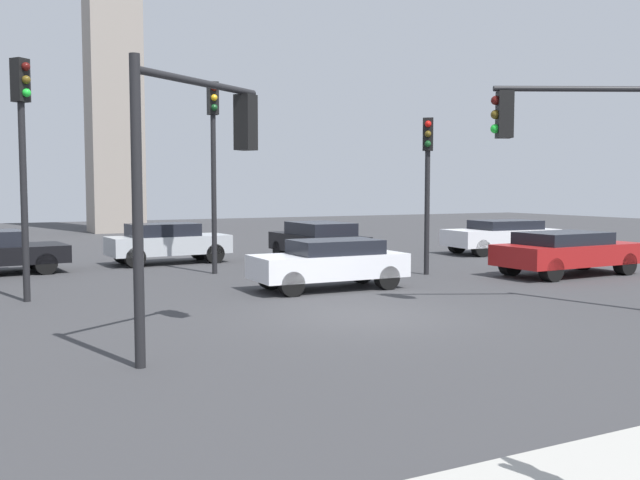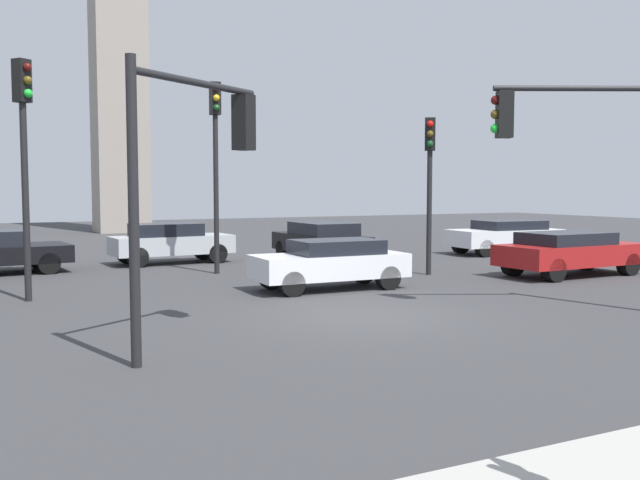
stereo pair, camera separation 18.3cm
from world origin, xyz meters
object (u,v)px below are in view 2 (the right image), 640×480
object	(u,v)px
traffic_light_2	(24,135)
traffic_light_4	(197,150)
car_2	(506,235)
car_4	(321,240)
car_6	(171,242)
car_1	(331,263)
traffic_light_3	(216,143)
traffic_light_0	(580,145)
traffic_light_1	(430,165)
car_0	(570,252)

from	to	relation	value
traffic_light_2	traffic_light_4	world-z (taller)	traffic_light_2
car_2	car_4	xyz separation A→B (m)	(-8.10, 0.72, 0.03)
car_6	traffic_light_4	bearing A→B (deg)	-106.15
traffic_light_2	car_1	bearing A→B (deg)	42.75
traffic_light_3	traffic_light_0	bearing A→B (deg)	31.94
traffic_light_1	car_1	xyz separation A→B (m)	(-4.16, -1.40, -2.67)
traffic_light_0	traffic_light_4	distance (m)	8.37
traffic_light_0	traffic_light_1	bearing A→B (deg)	-72.39
traffic_light_2	car_1	distance (m)	8.18
car_6	traffic_light_3	bearing A→B (deg)	-84.96
traffic_light_1	car_2	xyz separation A→B (m)	(6.87, 4.28, -2.64)
traffic_light_1	traffic_light_2	xyz separation A→B (m)	(-11.53, 0.10, 0.55)
car_0	car_4	bearing A→B (deg)	123.17
traffic_light_0	car_2	size ratio (longest dim) A/B	1.07
traffic_light_3	traffic_light_4	size ratio (longest dim) A/B	1.28
car_2	traffic_light_4	bearing A→B (deg)	38.11
traffic_light_3	car_0	bearing A→B (deg)	67.01
traffic_light_1	car_0	bearing A→B (deg)	96.07
traffic_light_1	car_0	world-z (taller)	traffic_light_1
traffic_light_0	car_6	world-z (taller)	traffic_light_0
car_2	car_6	size ratio (longest dim) A/B	1.10
car_4	car_6	xyz separation A→B (m)	(-5.10, 1.82, -0.00)
traffic_light_0	traffic_light_1	xyz separation A→B (m)	(0.98, 6.84, -0.24)
traffic_light_1	car_1	distance (m)	5.14
traffic_light_2	car_2	world-z (taller)	traffic_light_2
car_0	car_6	distance (m)	13.48
car_2	car_4	size ratio (longest dim) A/B	1.04
car_4	traffic_light_0	bearing A→B (deg)	-178.63
traffic_light_0	traffic_light_4	size ratio (longest dim) A/B	1.09
traffic_light_0	car_0	world-z (taller)	traffic_light_0
traffic_light_4	traffic_light_2	bearing A→B (deg)	74.70
car_0	car_1	size ratio (longest dim) A/B	1.15
traffic_light_3	traffic_light_1	bearing A→B (deg)	67.25
traffic_light_1	traffic_light_2	size ratio (longest dim) A/B	0.85
traffic_light_4	car_2	world-z (taller)	traffic_light_4
traffic_light_2	traffic_light_3	size ratio (longest dim) A/B	0.96
traffic_light_1	car_4	xyz separation A→B (m)	(-1.23, 5.00, -2.61)
car_0	traffic_light_1	bearing A→B (deg)	148.57
traffic_light_1	traffic_light_4	world-z (taller)	traffic_light_1
traffic_light_2	car_1	world-z (taller)	traffic_light_2
traffic_light_4	car_0	xyz separation A→B (m)	(13.09, 4.35, -2.59)
traffic_light_2	car_6	size ratio (longest dim) A/B	1.32
car_0	car_2	xyz separation A→B (m)	(3.12, 6.42, 0.01)
traffic_light_4	car_1	distance (m)	7.71
car_1	car_0	bearing A→B (deg)	176.01
car_0	traffic_light_0	bearing A→B (deg)	-136.83
traffic_light_1	car_6	bearing A→B (deg)	-101.33
traffic_light_2	traffic_light_3	bearing A→B (deg)	82.96
car_6	traffic_light_1	bearing A→B (deg)	-50.53
traffic_light_2	traffic_light_4	bearing A→B (deg)	-17.30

